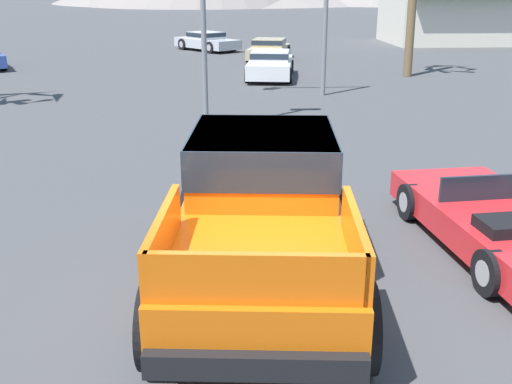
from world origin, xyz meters
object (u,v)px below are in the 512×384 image
object	(u,v)px
orange_pickup_truck	(262,207)
parked_car_white	(270,64)
red_convertible_car	(500,224)
parked_car_tan	(269,49)
parked_car_silver	(207,41)

from	to	relation	value
orange_pickup_truck	parked_car_white	xyz separation A→B (m)	(1.72, 18.23, -0.53)
red_convertible_car	parked_car_tan	world-z (taller)	parked_car_tan
red_convertible_car	parked_car_silver	world-z (taller)	parked_car_silver
parked_car_silver	orange_pickup_truck	bearing A→B (deg)	53.36
orange_pickup_truck	parked_car_tan	size ratio (longest dim) A/B	1.17
orange_pickup_truck	parked_car_silver	distance (m)	29.38
parked_car_tan	parked_car_silver	xyz separation A→B (m)	(-3.27, 4.84, -0.00)
orange_pickup_truck	parked_car_tan	xyz separation A→B (m)	(2.20, 24.52, -0.55)
red_convertible_car	parked_car_tan	xyz separation A→B (m)	(-1.43, 23.59, 0.17)
parked_car_white	red_convertible_car	bearing A→B (deg)	-75.32
red_convertible_car	parked_car_tan	bearing A→B (deg)	88.57
red_convertible_car	parked_car_silver	bearing A→B (deg)	94.48
parked_car_white	parked_car_silver	bearing A→B (deg)	112.43
parked_car_tan	parked_car_white	world-z (taller)	parked_car_white
orange_pickup_truck	red_convertible_car	size ratio (longest dim) A/B	1.15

